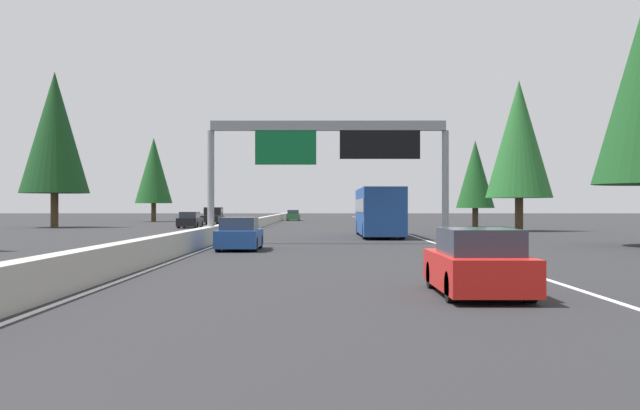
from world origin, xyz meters
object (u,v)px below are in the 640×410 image
Objects in this scene: sign_gantry_overhead at (331,146)px; conifer_right_mid at (519,139)px; sedan_mid_right at (240,235)px; conifer_left_mid at (55,133)px; conifer_left_far at (154,171)px; bus_far_center at (379,210)px; oncoming_near at (190,220)px; sedan_mid_left at (478,264)px; oncoming_far at (213,216)px; sedan_far_left at (293,216)px; conifer_right_far at (475,174)px.

sign_gantry_overhead is 1.06× the size of conifer_right_mid.
conifer_left_mid is (38.02, 21.26, 8.17)m from sedan_mid_right.
sign_gantry_overhead is 1.17× the size of conifer_left_far.
bus_far_center is 2.61× the size of oncoming_near.
sedan_mid_right is at bearing 145.26° from sign_gantry_overhead.
sedan_mid_left is 1.00× the size of sedan_mid_right.
conifer_right_mid is 53.68m from conifer_left_far.
conifer_left_mid is (1.68, 12.93, 8.17)m from oncoming_near.
sedan_mid_left is 71.40m from oncoming_far.
sign_gantry_overhead reaches higher than oncoming_far.
sedan_far_left is at bearing 4.61° from sedan_mid_left.
oncoming_far is at bearing 9.23° from sedan_mid_right.
conifer_left_mid reaches higher than oncoming_far.
conifer_right_mid reaches higher than sign_gantry_overhead.
conifer_left_mid is (-13.78, 12.85, 7.94)m from oncoming_far.
conifer_right_mid reaches higher than oncoming_far.
sedan_far_left is 0.30× the size of conifer_left_mid.
bus_far_center reaches higher than sedan_mid_right.
sedan_mid_right is at bearing 144.64° from conifer_right_mid.
oncoming_near is at bearing -161.90° from conifer_left_far.
conifer_left_far is at bearing -161.90° from oncoming_near.
sedan_mid_left is 47.27m from conifer_right_mid.
sedan_mid_left is 63.23m from conifer_left_mid.
sedan_mid_right is at bearing -150.78° from conifer_left_mid.
sign_gantry_overhead is 1.10× the size of bus_far_center.
conifer_right_mid is (-9.06, -27.68, 6.61)m from oncoming_near.
conifer_right_mid is at bearing -174.61° from conifer_right_far.
conifer_left_far is at bearing -6.73° from conifer_left_mid.
oncoming_near is (54.23, 15.44, 0.00)m from sedan_mid_left.
oncoming_near is 0.41× the size of conifer_left_far.
conifer_right_mid is (-24.51, -27.77, 6.38)m from oncoming_far.
conifer_left_far is (59.81, 22.16, 1.45)m from sign_gantry_overhead.
sign_gantry_overhead is at bearing 157.12° from conifer_right_far.
oncoming_near is at bearing 12.91° from sedan_mid_right.
conifer_left_far is at bearing 16.67° from sedan_mid_left.
oncoming_far reaches higher than sedan_mid_right.
sedan_mid_left and sedan_far_left have the same top height.
sedan_mid_left is (-23.93, -2.92, -4.44)m from sign_gantry_overhead.
oncoming_far is at bearing 12.56° from sedan_mid_left.
sedan_far_left is at bearing 167.77° from oncoming_near.
conifer_left_mid is 1.34× the size of conifer_left_far.
conifer_right_far is 0.56× the size of conifer_left_mid.
sign_gantry_overhead reaches higher than bus_far_center.
sedan_far_left is 0.54× the size of conifer_right_far.
sign_gantry_overhead reaches higher than oncoming_near.
conifer_left_mid is (22.54, 28.61, 7.14)m from bus_far_center.
bus_far_center is 26.12m from oncoming_near.
oncoming_near is 0.30× the size of conifer_left_mid.
conifer_right_far is at bearing 96.37° from oncoming_near.
conifer_right_far is (-34.22, -18.49, 4.30)m from sedan_far_left.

